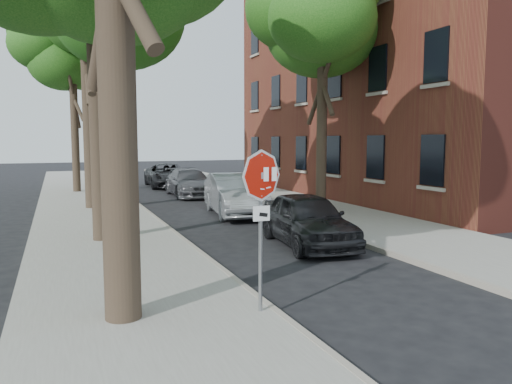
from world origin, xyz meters
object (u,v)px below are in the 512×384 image
(stop_sign, at_px, (261,199))
(car_b, at_px, (235,195))
(tree_far, at_px, (72,56))
(tree_right, at_px, (321,26))
(car_c, at_px, (189,183))
(tree_mid_b, at_px, (84,9))
(apartment_building, at_px, (421,46))
(car_a, at_px, (307,219))
(car_d, at_px, (168,175))

(stop_sign, relative_size, car_b, 0.54)
(tree_far, bearing_deg, tree_right, -51.66)
(stop_sign, bearing_deg, car_c, 79.38)
(tree_mid_b, relative_size, tree_right, 1.11)
(stop_sign, height_order, car_b, stop_sign)
(apartment_building, height_order, car_c, apartment_building)
(tree_mid_b, xyz_separation_m, car_b, (5.02, -3.54, -7.20))
(car_a, relative_size, car_c, 0.89)
(car_c, bearing_deg, apartment_building, -15.36)
(tree_mid_b, relative_size, car_d, 2.03)
(car_d, bearing_deg, tree_right, -72.39)
(tree_right, bearing_deg, tree_far, 128.34)
(tree_far, relative_size, car_b, 1.94)
(car_b, bearing_deg, car_d, 97.32)
(tree_far, distance_m, car_d, 8.58)
(tree_mid_b, xyz_separation_m, car_c, (5.02, 3.46, -7.30))
(car_c, bearing_deg, tree_far, 148.50)
(car_d, bearing_deg, tree_mid_b, -117.19)
(car_b, height_order, car_c, car_b)
(car_d, bearing_deg, apartment_building, -35.06)
(tree_right, relative_size, car_c, 1.95)
(apartment_building, relative_size, tree_right, 2.17)
(car_d, bearing_deg, car_a, -87.25)
(car_b, bearing_deg, tree_mid_b, 152.15)
(apartment_building, relative_size, stop_sign, 7.74)
(car_a, height_order, car_c, car_a)
(car_c, bearing_deg, tree_mid_b, -143.40)
(car_b, height_order, car_d, car_b)
(apartment_building, xyz_separation_m, car_a, (-11.40, -9.32, -6.93))
(car_a, distance_m, car_c, 12.90)
(car_b, bearing_deg, tree_far, 124.14)
(car_a, bearing_deg, tree_far, 114.13)
(tree_right, distance_m, car_a, 9.11)
(stop_sign, height_order, car_c, stop_sign)
(car_c, bearing_deg, stop_sign, -98.54)
(apartment_building, xyz_separation_m, car_d, (-11.40, 8.85, -6.95))
(apartment_building, bearing_deg, car_b, -163.31)
(apartment_building, bearing_deg, tree_mid_b, 179.57)
(car_d, bearing_deg, tree_far, -159.19)
(car_a, height_order, car_d, car_a)
(tree_right, bearing_deg, stop_sign, -123.38)
(car_b, bearing_deg, stop_sign, -99.96)
(stop_sign, xyz_separation_m, car_a, (3.30, 4.70, -1.22))
(tree_far, distance_m, car_b, 13.43)
(tree_far, bearing_deg, car_c, -33.57)
(apartment_building, distance_m, car_c, 13.83)
(tree_mid_b, bearing_deg, car_b, -35.18)
(tree_right, relative_size, car_d, 1.83)
(car_b, relative_size, car_c, 1.01)
(stop_sign, relative_size, tree_mid_b, 0.25)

